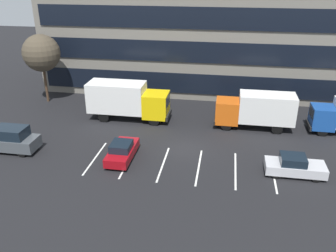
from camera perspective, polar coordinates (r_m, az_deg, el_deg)
The scene contains 8 objects.
ground_plane at distance 30.33m, azimuth 2.81°, elevation -3.59°, with size 120.00×120.00×0.00m, color black.
lot_markings at distance 27.82m, azimuth 2.07°, elevation -6.33°, with size 14.14×5.40×0.01m.
box_truck_orange at distance 34.34m, azimuth 14.00°, elevation 2.66°, with size 7.39×2.45×3.43m.
box_truck_yellow at distance 35.54m, azimuth -6.60°, elevation 4.29°, with size 8.11×2.69×3.76m.
sedan_silver at distance 27.90m, azimuth 19.65°, elevation -6.06°, with size 4.32×1.81×1.55m.
sedan_maroon at distance 28.58m, azimuth -7.38°, elevation -4.00°, with size 1.78×4.25×1.52m.
suv_charcoal at distance 32.26m, azimuth -24.01°, elevation -1.99°, with size 4.71×2.00×2.13m.
bare_tree at distance 41.69m, azimuth -19.67°, elevation 10.96°, with size 4.04×4.04×7.58m.
Camera 1 is at (3.04, -26.65, 14.15)m, focal length 37.95 mm.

